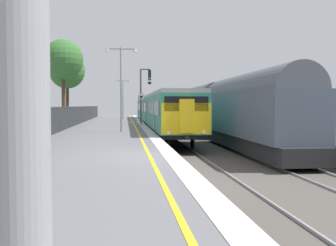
# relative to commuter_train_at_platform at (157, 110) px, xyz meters

# --- Properties ---
(ground) EXTENTS (17.40, 110.00, 1.21)m
(ground) POSITION_rel_commuter_train_at_platform_xyz_m (0.54, -26.93, -1.88)
(ground) COLOR slate
(commuter_train_at_platform) EXTENTS (2.83, 39.49, 3.81)m
(commuter_train_at_platform) POSITION_rel_commuter_train_at_platform_xyz_m (0.00, 0.00, 0.00)
(commuter_train_at_platform) COLOR #2D846B
(commuter_train_at_platform) RESTS_ON ground
(freight_train_adjacent_track) EXTENTS (2.60, 30.39, 4.54)m
(freight_train_adjacent_track) POSITION_rel_commuter_train_at_platform_xyz_m (4.00, -10.36, 0.22)
(freight_train_adjacent_track) COLOR #232326
(freight_train_adjacent_track) RESTS_ON ground
(signal_gantry) EXTENTS (1.10, 0.24, 5.26)m
(signal_gantry) POSITION_rel_commuter_train_at_platform_xyz_m (-1.48, -2.15, 2.01)
(signal_gantry) COLOR #47474C
(signal_gantry) RESTS_ON ground
(speed_limit_sign) EXTENTS (0.59, 0.08, 2.79)m
(speed_limit_sign) POSITION_rel_commuter_train_at_platform_xyz_m (-1.85, -5.80, 0.51)
(speed_limit_sign) COLOR #59595B
(speed_limit_sign) RESTS_ON ground
(platform_lamp_mid) EXTENTS (2.00, 0.20, 5.50)m
(platform_lamp_mid) POSITION_rel_commuter_train_at_platform_xyz_m (-3.51, -14.36, 1.99)
(platform_lamp_mid) COLOR #93999E
(platform_lamp_mid) RESTS_ON ground
(platform_lamp_far) EXTENTS (2.00, 0.20, 4.98)m
(platform_lamp_far) POSITION_rel_commuter_train_at_platform_xyz_m (-3.51, 10.88, 1.72)
(platform_lamp_far) COLOR #93999E
(platform_lamp_far) RESTS_ON ground
(background_tree_left) EXTENTS (3.95, 3.95, 7.56)m
(background_tree_left) POSITION_rel_commuter_train_at_platform_xyz_m (-9.62, 4.68, 4.16)
(background_tree_left) COLOR #473323
(background_tree_left) RESTS_ON ground
(background_tree_centre) EXTENTS (3.87, 3.87, 8.07)m
(background_tree_centre) POSITION_rel_commuter_train_at_platform_xyz_m (-9.19, -1.21, 4.73)
(background_tree_centre) COLOR #473323
(background_tree_centre) RESTS_ON ground
(background_tree_right) EXTENTS (3.12, 3.12, 7.04)m
(background_tree_right) POSITION_rel_commuter_train_at_platform_xyz_m (-10.01, -15.52, 4.11)
(background_tree_right) COLOR #473323
(background_tree_right) RESTS_ON ground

